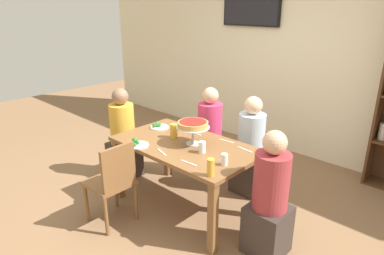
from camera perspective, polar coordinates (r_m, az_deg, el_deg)
name	(u,v)px	position (r m, az deg, el deg)	size (l,w,h in m)	color
ground_plane	(186,206)	(3.80, -1.06, -13.11)	(12.00, 12.00, 0.00)	#846042
rear_partition	(294,56)	(5.04, 16.89, 11.48)	(8.00, 0.12, 2.80)	beige
dining_table	(185,152)	(3.49, -1.13, -4.25)	(1.49, 0.86, 0.74)	brown
television	(251,6)	(5.27, 9.99, 19.61)	(0.96, 0.05, 0.56)	black
diner_far_left	(210,139)	(4.25, 3.00, -1.89)	(0.34, 0.34, 1.15)	#382D28
diner_far_right	(250,152)	(3.91, 9.85, -4.17)	(0.34, 0.34, 1.15)	#382D28
diner_head_west	(123,140)	(4.29, -11.55, -2.05)	(0.34, 0.34, 1.15)	#382D28
diner_head_east	(269,203)	(3.00, 12.97, -12.39)	(0.34, 0.34, 1.15)	#382D28
chair_near_left	(113,180)	(3.37, -13.23, -8.66)	(0.40, 0.40, 0.87)	brown
deep_dish_pizza_stand	(193,126)	(3.36, 0.16, 0.32)	(0.34, 0.34, 0.24)	silver
salad_plate_near_diner	(158,126)	(3.90, -5.72, 0.24)	(0.21, 0.21, 0.07)	white
salad_plate_far_diner	(137,144)	(3.44, -9.25, -2.75)	(0.21, 0.21, 0.07)	white
beer_glass_amber_tall	(174,131)	(3.58, -3.09, -0.59)	(0.08, 0.08, 0.16)	gold
beer_glass_amber_short	(211,167)	(2.79, 3.19, -6.78)	(0.06, 0.06, 0.15)	gold
water_glass_clear_near	(224,159)	(2.99, 5.50, -5.41)	(0.06, 0.06, 0.11)	white
water_glass_clear_far	(202,147)	(3.22, 1.73, -3.35)	(0.07, 0.07, 0.11)	white
cutlery_fork_near	(189,163)	(3.04, -0.58, -6.01)	(0.18, 0.02, 0.01)	silver
cutlery_knife_near	(195,133)	(3.72, 0.49, -0.96)	(0.18, 0.02, 0.01)	silver
cutlery_fork_far	(245,149)	(3.35, 8.94, -3.70)	(0.18, 0.02, 0.01)	silver
cutlery_knife_far	(162,152)	(3.26, -5.16, -4.17)	(0.18, 0.02, 0.01)	silver
cutlery_spare_fork	(226,141)	(3.53, 5.86, -2.28)	(0.18, 0.02, 0.01)	silver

